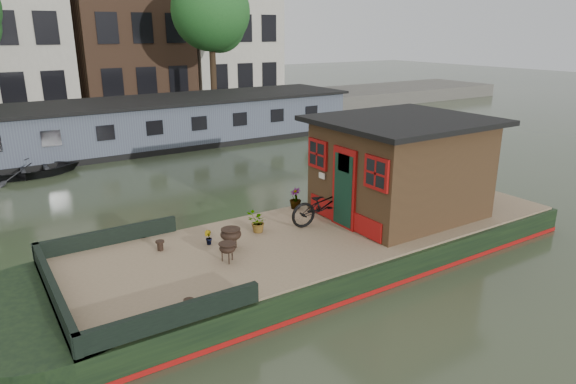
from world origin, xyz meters
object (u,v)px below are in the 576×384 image
cabin (400,166)px  brazier_front (231,239)px  bicycle (325,204)px  brazier_rear (228,252)px  dinghy (29,166)px

cabin → brazier_front: cabin is taller
brazier_front → bicycle: bearing=4.0°
brazier_rear → dinghy: (-2.20, 11.76, -0.49)m
brazier_rear → dinghy: size_ratio=0.12×
brazier_front → brazier_rear: brazier_front is taller
bicycle → brazier_rear: (-2.93, -0.69, -0.27)m
brazier_front → cabin: bearing=-3.1°
cabin → brazier_rear: cabin is taller
bicycle → brazier_front: (-2.60, -0.18, -0.24)m
cabin → brazier_rear: size_ratio=9.92×
brazier_rear → dinghy: bearing=100.6°
bicycle → brazier_front: bearing=98.1°
dinghy → cabin: bearing=-146.7°
bicycle → brazier_front: 2.61m
brazier_front → dinghy: size_ratio=0.13×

